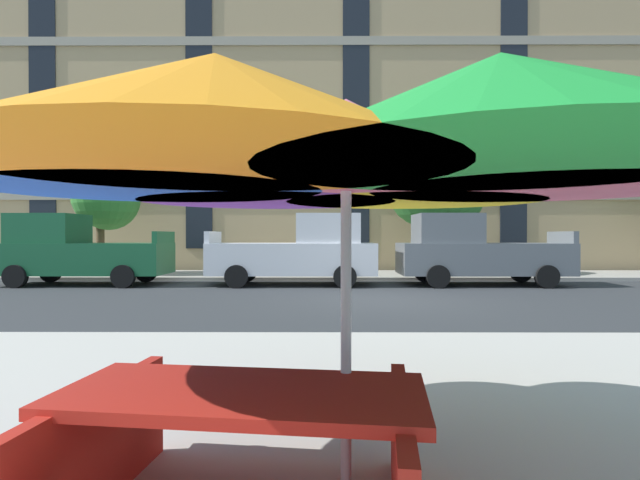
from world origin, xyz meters
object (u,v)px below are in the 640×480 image
street_tree_left (107,198)px  patio_umbrella (346,151)px  pickup_gray (474,252)px  picnic_table (243,445)px  street_tree_middle (437,186)px  pickup_green (77,252)px  pickup_white (300,252)px

street_tree_left → patio_umbrella: street_tree_left is taller
pickup_gray → street_tree_left: bearing=167.5°
patio_umbrella → picnic_table: patio_umbrella is taller
street_tree_middle → patio_umbrella: (-4.07, -15.63, -1.37)m
pickup_green → street_tree_middle: (11.84, 2.93, 2.34)m
picnic_table → street_tree_left: bearing=115.4°
pickup_green → street_tree_left: street_tree_left is taller
pickup_green → patio_umbrella: 14.92m
pickup_white → street_tree_middle: (4.89, 2.93, 2.34)m
pickup_green → street_tree_middle: size_ratio=1.00×
pickup_green → patio_umbrella: (7.77, -12.70, 0.97)m
street_tree_middle → patio_umbrella: bearing=-104.6°
picnic_table → patio_umbrella: bearing=29.6°
pickup_green → street_tree_left: size_ratio=1.22×
pickup_white → street_tree_middle: bearing=30.9°
pickup_green → pickup_gray: 12.34m
street_tree_middle → pickup_gray: bearing=-80.3°
patio_umbrella → picnic_table: size_ratio=2.02×
pickup_gray → picnic_table: size_ratio=2.59×
pickup_green → pickup_white: bearing=0.0°
pickup_white → street_tree_left: size_ratio=1.22×
pickup_gray → patio_umbrella: 13.53m
street_tree_middle → picnic_table: bearing=-106.1°
pickup_gray → street_tree_left: (-12.60, 2.80, 1.89)m
pickup_gray → street_tree_middle: size_ratio=1.00×
patio_umbrella → street_tree_middle: bearing=75.4°
pickup_green → picnic_table: bearing=-60.9°
pickup_white → pickup_green: bearing=180.0°
picnic_table → street_tree_middle: bearing=73.9°
pickup_white → picnic_table: size_ratio=2.59×
street_tree_left → pickup_green: bearing=-84.7°
pickup_green → pickup_gray: (12.34, 0.00, 0.00)m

